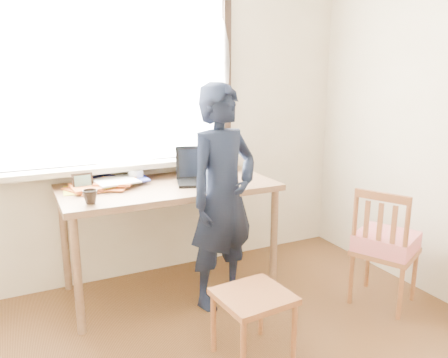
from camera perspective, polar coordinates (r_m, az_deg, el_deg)
name	(u,v)px	position (r m, az deg, el deg)	size (l,w,h in m)	color
room_shell	(266,67)	(1.78, 5.48, 14.39)	(3.52, 4.02, 2.61)	beige
desk	(168,196)	(3.23, -7.27, -2.16)	(1.54, 0.77, 0.82)	brown
laptop	(202,174)	(3.25, -2.91, 0.70)	(0.44, 0.39, 0.25)	black
mug_white	(136,176)	(3.32, -11.44, 0.45)	(0.11, 0.11, 0.09)	white
mug_dark	(90,197)	(2.83, -17.06, -2.23)	(0.09, 0.09, 0.09)	black
mouse	(227,179)	(3.27, 0.33, 0.00)	(0.08, 0.06, 0.03)	black
desk_clutter	(107,181)	(3.26, -15.01, -0.32)	(0.79, 0.50, 0.06)	#BA5422
book_a	(114,181)	(3.31, -14.20, -0.30)	(0.20, 0.27, 0.03)	white
book_b	(205,170)	(3.60, -2.53, 1.15)	(0.17, 0.24, 0.02)	white
picture_frame	(83,183)	(3.16, -17.99, -0.44)	(0.14, 0.02, 0.11)	black
work_chair	(253,304)	(2.58, 3.84, -15.92)	(0.42, 0.41, 0.40)	#9E5C33
side_chair	(385,244)	(3.29, 20.32, -7.95)	(0.51, 0.52, 0.85)	#9E5C33
person	(223,197)	(3.01, -0.15, -2.41)	(0.57, 0.37, 1.56)	black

